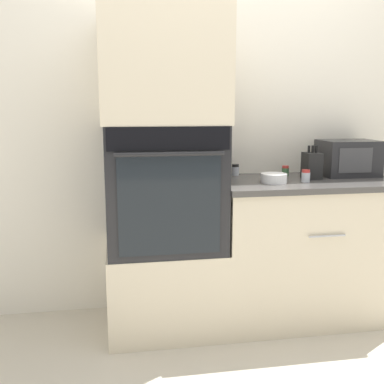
% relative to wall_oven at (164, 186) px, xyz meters
% --- Properties ---
extents(ground_plane, '(12.00, 12.00, 0.00)m').
position_rel_wall_oven_xyz_m(ground_plane, '(0.35, -0.30, -0.88)').
color(ground_plane, beige).
extents(wall_back, '(8.00, 0.05, 2.50)m').
position_rel_wall_oven_xyz_m(wall_back, '(0.35, 0.33, 0.37)').
color(wall_back, silver).
rests_on(wall_back, ground_plane).
extents(oven_cabinet_base, '(0.69, 0.60, 0.52)m').
position_rel_wall_oven_xyz_m(oven_cabinet_base, '(-0.00, 0.00, -0.62)').
color(oven_cabinet_base, beige).
rests_on(oven_cabinet_base, ground_plane).
extents(wall_oven, '(0.67, 0.64, 0.73)m').
position_rel_wall_oven_xyz_m(wall_oven, '(0.00, 0.00, 0.00)').
color(wall_oven, black).
rests_on(wall_oven, oven_cabinet_base).
extents(oven_cabinet_upper, '(0.69, 0.60, 0.62)m').
position_rel_wall_oven_xyz_m(oven_cabinet_upper, '(-0.00, 0.00, 0.67)').
color(oven_cabinet_upper, beige).
rests_on(oven_cabinet_upper, wall_oven).
extents(counter_unit, '(1.12, 0.63, 0.90)m').
position_rel_wall_oven_xyz_m(counter_unit, '(0.90, 0.00, -0.43)').
color(counter_unit, beige).
rests_on(counter_unit, ground_plane).
extents(microwave, '(0.36, 0.27, 0.23)m').
position_rel_wall_oven_xyz_m(microwave, '(1.23, 0.12, 0.13)').
color(microwave, '#232326').
rests_on(microwave, counter_unit).
extents(knife_block, '(0.10, 0.12, 0.21)m').
position_rel_wall_oven_xyz_m(knife_block, '(0.94, 0.03, 0.10)').
color(knife_block, black).
rests_on(knife_block, counter_unit).
extents(bowl, '(0.16, 0.16, 0.06)m').
position_rel_wall_oven_xyz_m(bowl, '(0.65, -0.08, 0.04)').
color(bowl, white).
rests_on(bowl, counter_unit).
extents(condiment_jar_near, '(0.05, 0.05, 0.07)m').
position_rel_wall_oven_xyz_m(condiment_jar_near, '(0.50, 0.25, 0.05)').
color(condiment_jar_near, silver).
rests_on(condiment_jar_near, counter_unit).
extents(condiment_jar_mid, '(0.05, 0.05, 0.07)m').
position_rel_wall_oven_xyz_m(condiment_jar_mid, '(0.82, 0.16, 0.05)').
color(condiment_jar_mid, '#427047').
rests_on(condiment_jar_mid, counter_unit).
extents(condiment_jar_far, '(0.05, 0.05, 0.07)m').
position_rel_wall_oven_xyz_m(condiment_jar_far, '(0.85, -0.09, 0.05)').
color(condiment_jar_far, silver).
rests_on(condiment_jar_far, counter_unit).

